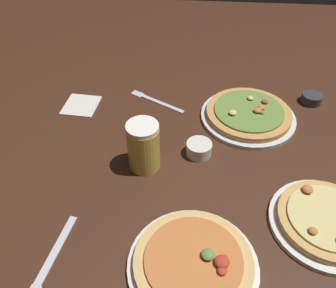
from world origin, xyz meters
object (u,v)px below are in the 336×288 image
object	(u,v)px
ramekin_sauce	(312,98)
napkin_folded	(81,105)
pizza_plate_far	(248,114)
beer_mug_dark	(144,145)
fork_left	(156,101)
pizza_plate_near	(193,263)
pizza_plate_side	(326,221)
ramekin_butter	(199,149)
knife_right	(50,261)

from	to	relation	value
ramekin_sauce	napkin_folded	size ratio (longest dim) A/B	0.58
pizza_plate_far	beer_mug_dark	world-z (taller)	beer_mug_dark
pizza_plate_far	napkin_folded	world-z (taller)	pizza_plate_far
pizza_plate_far	fork_left	world-z (taller)	pizza_plate_far
pizza_plate_near	beer_mug_dark	xyz separation A→B (m)	(-0.15, 0.30, 0.06)
pizza_plate_side	fork_left	bearing A→B (deg)	134.70
pizza_plate_near	ramekin_sauce	xyz separation A→B (m)	(0.39, 0.65, -0.00)
pizza_plate_near	pizza_plate_side	size ratio (longest dim) A/B	1.07
pizza_plate_far	ramekin_butter	xyz separation A→B (m)	(-0.16, -0.18, 0.00)
ramekin_sauce	knife_right	xyz separation A→B (m)	(-0.70, -0.66, -0.01)
beer_mug_dark	knife_right	world-z (taller)	beer_mug_dark
pizza_plate_side	beer_mug_dark	size ratio (longest dim) A/B	1.84
ramekin_sauce	knife_right	distance (m)	0.96
fork_left	napkin_folded	bearing A→B (deg)	-169.19
pizza_plate_near	pizza_plate_far	xyz separation A→B (m)	(0.16, 0.54, -0.00)
ramekin_sauce	fork_left	xyz separation A→B (m)	(-0.54, -0.04, -0.01)
pizza_plate_near	ramekin_butter	bearing A→B (deg)	89.41
pizza_plate_near	pizza_plate_side	xyz separation A→B (m)	(0.31, 0.14, -0.00)
ramekin_sauce	ramekin_butter	bearing A→B (deg)	-142.72
fork_left	knife_right	xyz separation A→B (m)	(-0.16, -0.62, 0.00)
napkin_folded	ramekin_butter	bearing A→B (deg)	-26.19
beer_mug_dark	napkin_folded	distance (m)	0.37
pizza_plate_far	pizza_plate_side	size ratio (longest dim) A/B	1.15
pizza_plate_side	napkin_folded	xyz separation A→B (m)	(-0.72, 0.42, -0.01)
pizza_plate_far	beer_mug_dark	distance (m)	0.39
pizza_plate_near	pizza_plate_side	world-z (taller)	pizza_plate_near
pizza_plate_near	ramekin_sauce	bearing A→B (deg)	59.17
napkin_folded	knife_right	xyz separation A→B (m)	(0.09, -0.57, -0.00)
beer_mug_dark	ramekin_sauce	size ratio (longest dim) A/B	2.10
beer_mug_dark	ramekin_sauce	bearing A→B (deg)	33.08
pizza_plate_far	fork_left	bearing A→B (deg)	167.65
ramekin_sauce	fork_left	world-z (taller)	ramekin_sauce
ramekin_sauce	fork_left	bearing A→B (deg)	-175.48
pizza_plate_side	knife_right	distance (m)	0.64
ramekin_butter	ramekin_sauce	bearing A→B (deg)	37.28
fork_left	ramekin_butter	bearing A→B (deg)	-58.03
napkin_folded	pizza_plate_far	bearing A→B (deg)	-2.04
napkin_folded	pizza_plate_near	bearing A→B (deg)	-54.01
beer_mug_dark	napkin_folded	size ratio (longest dim) A/B	1.21
ramekin_sauce	napkin_folded	bearing A→B (deg)	-173.45
pizza_plate_side	napkin_folded	bearing A→B (deg)	149.60
ramekin_butter	fork_left	bearing A→B (deg)	121.97
pizza_plate_side	knife_right	size ratio (longest dim) A/B	1.13
ramekin_sauce	napkin_folded	xyz separation A→B (m)	(-0.79, -0.09, -0.01)
ramekin_butter	napkin_folded	size ratio (longest dim) A/B	0.62
beer_mug_dark	napkin_folded	world-z (taller)	beer_mug_dark
pizza_plate_near	ramekin_butter	world-z (taller)	pizza_plate_near
pizza_plate_far	ramekin_butter	bearing A→B (deg)	-131.03
pizza_plate_far	fork_left	xyz separation A→B (m)	(-0.31, 0.07, -0.01)
fork_left	knife_right	bearing A→B (deg)	-104.77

